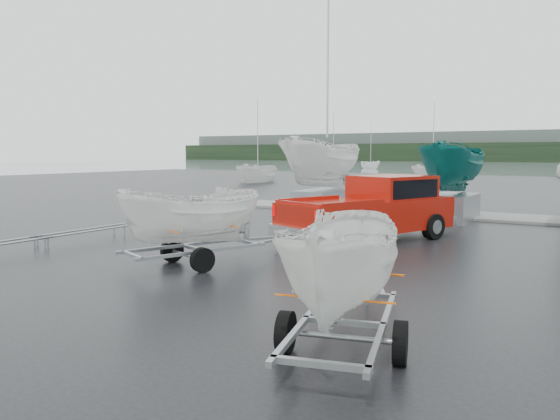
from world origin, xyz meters
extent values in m
plane|color=black|center=(0.00, 0.00, 0.00)|extent=(120.00, 120.00, 0.00)
cube|color=gray|center=(0.00, 13.00, 0.05)|extent=(30.00, 3.00, 0.12)
cube|color=#971208|center=(-1.23, 4.34, 0.85)|extent=(4.19, 6.48, 1.00)
cube|color=#971208|center=(-0.83, 5.37, 1.64)|extent=(2.70, 2.97, 0.90)
cube|color=black|center=(-0.83, 5.37, 1.69)|extent=(2.64, 2.74, 0.58)
cube|color=silver|center=(-2.36, 1.43, 0.53)|extent=(2.06, 0.95, 0.37)
cylinder|color=black|center=(-1.44, 6.58, 0.42)|extent=(0.60, 0.90, 0.85)
cylinder|color=black|center=(0.43, 5.85, 0.42)|extent=(0.60, 0.90, 0.85)
cylinder|color=black|center=(-2.89, 2.83, 0.42)|extent=(0.60, 0.90, 0.85)
cylinder|color=black|center=(-1.02, 2.10, 0.42)|extent=(0.60, 0.90, 0.85)
cube|color=#93969B|center=(-4.03, -1.35, 0.45)|extent=(1.38, 3.39, 0.08)
cube|color=#93969B|center=(-3.00, -1.75, 0.45)|extent=(1.38, 3.39, 0.08)
cylinder|color=#93969B|center=(-3.59, -1.74, 0.30)|extent=(1.52, 0.65, 0.08)
cylinder|color=black|center=(-4.33, -1.45, 0.30)|extent=(0.38, 0.62, 0.60)
cylinder|color=black|center=(-2.84, -2.03, 0.30)|extent=(0.38, 0.62, 0.60)
imported|color=silver|center=(-3.51, -1.55, 2.47)|extent=(1.94, 1.97, 3.97)
cube|color=#FF6008|center=(-3.22, -0.81, 1.00)|extent=(1.46, 0.60, 0.03)
cube|color=#FF6008|center=(-3.80, -2.30, 1.00)|extent=(1.46, 0.60, 0.03)
cube|color=#93969B|center=(1.71, -5.23, 0.45)|extent=(1.00, 3.50, 0.08)
cube|color=#93969B|center=(2.77, -4.95, 0.45)|extent=(1.00, 3.50, 0.08)
cylinder|color=#93969B|center=(2.29, -5.28, 0.30)|extent=(1.57, 0.49, 0.08)
cylinder|color=black|center=(1.52, -5.49, 0.30)|extent=(0.33, 0.63, 0.60)
cylinder|color=black|center=(3.07, -5.08, 0.30)|extent=(0.33, 0.63, 0.60)
imported|color=silver|center=(2.24, -5.09, 2.47)|extent=(1.84, 1.87, 3.97)
cube|color=#FF6008|center=(2.03, -4.32, 1.00)|extent=(1.51, 0.44, 0.03)
cube|color=#FF6008|center=(2.45, -5.86, 1.00)|extent=(1.51, 0.44, 0.03)
cube|color=#93969B|center=(-6.29, 11.00, 0.55)|extent=(1.60, 3.20, 1.10)
imported|color=silver|center=(-6.29, 11.00, 4.28)|extent=(2.39, 2.46, 6.36)
cylinder|color=#B2B2B7|center=(-6.29, 11.50, 7.06)|extent=(0.10, 0.10, 7.00)
cube|color=#93969B|center=(-0.26, 11.20, 0.55)|extent=(1.60, 3.20, 1.10)
imported|color=#0D5B56|center=(-0.26, 11.20, 3.94)|extent=(2.14, 2.19, 5.68)
cylinder|color=#93969B|center=(-8.75, 1.00, 0.35)|extent=(0.06, 6.50, 0.06)
cylinder|color=#93969B|center=(-9.25, 1.00, 0.35)|extent=(0.06, 6.50, 0.06)
imported|color=silver|center=(-24.06, 32.23, 0.00)|extent=(3.29, 3.34, 7.34)
cylinder|color=#B2B2B7|center=(-24.06, 32.23, 4.00)|extent=(0.08, 0.08, 8.00)
imported|color=silver|center=(-10.70, 45.17, 0.00)|extent=(3.06, 3.11, 6.68)
cylinder|color=#B2B2B7|center=(-10.70, 45.17, 4.00)|extent=(0.08, 0.08, 8.00)
imported|color=silver|center=(-25.97, 52.98, 0.00)|extent=(2.91, 2.93, 5.61)
cylinder|color=#B2B2B7|center=(-25.97, 52.98, 4.00)|extent=(0.08, 0.08, 8.00)
imported|color=silver|center=(-31.92, 80.71, 0.00)|extent=(3.19, 3.19, 5.92)
cylinder|color=#B2B2B7|center=(-31.92, 80.71, 4.00)|extent=(0.08, 0.08, 8.00)
camera|label=1|loc=(5.37, -11.97, 2.84)|focal=35.00mm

